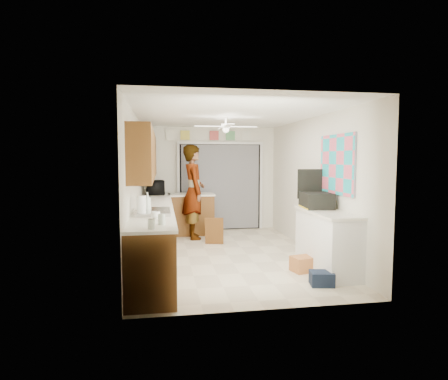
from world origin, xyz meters
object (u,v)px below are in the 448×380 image
cup (156,215)px  navy_crate (322,279)px  microwave (156,188)px  soap_bottle (147,202)px  cardboard_box (304,264)px  dog (213,229)px  paper_towel_roll (141,206)px  man (194,192)px  suitcase (316,200)px

cup → navy_crate: 2.43m
microwave → cup: bearing=176.0°
soap_bottle → cardboard_box: (2.38, -0.33, -0.97)m
cup → dog: 3.32m
cardboard_box → paper_towel_roll: bearing=-178.5°
soap_bottle → man: (0.90, 2.38, -0.07)m
man → navy_crate: bearing=-160.9°
cardboard_box → navy_crate: cardboard_box is taller
microwave → soap_bottle: bearing=173.4°
cup → cardboard_box: size_ratio=0.33×
paper_towel_roll → man: 2.94m
suitcase → navy_crate: suitcase is taller
microwave → dog: (1.24, -0.43, -0.89)m
microwave → cup: size_ratio=4.51×
microwave → cup: (0.06, -3.43, -0.11)m
paper_towel_roll → dog: paper_towel_roll is taller
paper_towel_roll → navy_crate: (2.45, -0.59, -0.99)m
microwave → paper_towel_roll: size_ratio=1.97×
cup → man: size_ratio=0.06×
navy_crate → man: size_ratio=0.15×
cup → navy_crate: size_ratio=0.40×
microwave → paper_towel_roll: (-0.15, -3.15, -0.01)m
cup → cardboard_box: cup is taller
dog → man: bearing=158.9°
cup → paper_towel_roll: paper_towel_roll is taller
microwave → man: 0.90m
soap_bottle → cardboard_box: size_ratio=0.81×
soap_bottle → suitcase: (2.70, -0.01, -0.03)m
soap_bottle → cup: size_ratio=2.42×
cup → dog: cup is taller
paper_towel_roll → cardboard_box: paper_towel_roll is taller
cardboard_box → man: bearing=118.7°
cardboard_box → man: (-1.48, 2.71, 0.91)m
man → cup: bearing=161.4°
paper_towel_roll → microwave: bearing=87.4°
cardboard_box → navy_crate: (-0.00, -0.65, -0.02)m
microwave → man: (0.82, -0.37, -0.07)m
navy_crate → man: (-1.48, 3.36, 0.93)m
paper_towel_roll → man: (0.97, 2.77, -0.06)m
microwave → navy_crate: size_ratio=1.80×
cup → dog: bearing=68.5°
cardboard_box → man: man is taller
soap_bottle → cup: soap_bottle is taller
suitcase → paper_towel_roll: bearing=-166.1°
suitcase → man: 2.99m
paper_towel_roll → dog: size_ratio=0.55×
paper_towel_roll → dog: (1.38, 2.71, -0.88)m
dog → suitcase: bearing=-72.2°
soap_bottle → man: 2.54m
dog → paper_towel_roll: bearing=-129.9°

